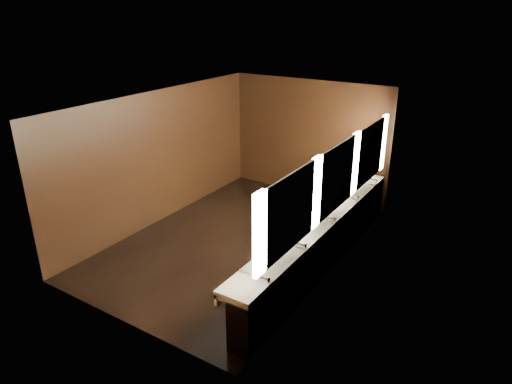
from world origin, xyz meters
TOP-DOWN VIEW (x-y plane):
  - floor at (0.00, 0.00)m, footprint 6.00×6.00m
  - ceiling at (0.00, 0.00)m, footprint 4.00×6.00m
  - wall_back at (0.00, 3.00)m, footprint 4.00×0.02m
  - wall_front at (0.00, -3.00)m, footprint 4.00×0.02m
  - wall_left at (-2.00, 0.00)m, footprint 0.02×6.00m
  - wall_right at (2.00, 0.00)m, footprint 0.02×6.00m
  - sink_counter at (1.79, 0.00)m, footprint 0.55×5.40m
  - mirror_band at (1.98, -0.00)m, footprint 0.06×5.03m
  - person at (1.20, -1.00)m, footprint 0.48×0.62m
  - trash_bin at (1.58, -1.12)m, footprint 0.45×0.45m

SIDE VIEW (x-z plane):
  - floor at x=0.00m, z-range 0.00..0.00m
  - trash_bin at x=1.58m, z-range 0.00..0.60m
  - sink_counter at x=1.79m, z-range -0.01..1.00m
  - person at x=1.20m, z-range 0.00..1.50m
  - wall_back at x=0.00m, z-range 0.00..2.80m
  - wall_front at x=0.00m, z-range 0.00..2.80m
  - wall_left at x=-2.00m, z-range 0.00..2.80m
  - wall_right at x=2.00m, z-range 0.00..2.80m
  - mirror_band at x=1.98m, z-range 1.17..2.32m
  - ceiling at x=0.00m, z-range 2.79..2.81m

